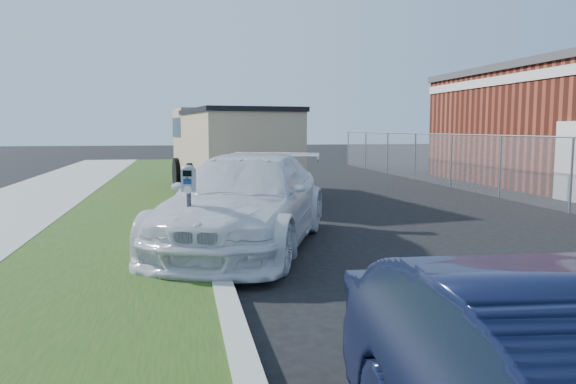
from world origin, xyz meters
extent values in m
plane|color=black|center=(0.00, 0.00, 0.00)|extent=(120.00, 120.00, 0.00)
cube|color=gray|center=(-2.60, 2.00, 0.07)|extent=(0.25, 50.00, 0.15)
cube|color=#1D4011|center=(-4.20, 2.00, 0.07)|extent=(3.00, 50.00, 0.13)
plane|color=slate|center=(6.00, 7.00, 0.90)|extent=(0.00, 30.00, 30.00)
cylinder|color=gray|center=(6.00, 7.00, 1.80)|extent=(0.04, 30.00, 0.04)
cylinder|color=gray|center=(6.00, 4.00, 0.90)|extent=(0.06, 0.06, 1.80)
cylinder|color=gray|center=(6.00, 7.00, 0.90)|extent=(0.06, 0.06, 1.80)
cylinder|color=gray|center=(6.00, 10.00, 0.90)|extent=(0.06, 0.06, 1.80)
cylinder|color=gray|center=(6.00, 13.00, 0.90)|extent=(0.06, 0.06, 1.80)
cylinder|color=gray|center=(6.00, 16.00, 0.90)|extent=(0.06, 0.06, 1.80)
cylinder|color=gray|center=(6.00, 19.00, 0.90)|extent=(0.06, 0.06, 1.80)
cylinder|color=gray|center=(6.00, 22.00, 0.90)|extent=(0.06, 0.06, 1.80)
cube|color=silver|center=(7.48, 8.00, 3.60)|extent=(0.06, 14.00, 0.30)
cube|color=silver|center=(7.45, 6.00, 1.10)|extent=(0.08, 1.10, 2.20)
cylinder|color=#3F4247|center=(-2.97, -0.01, 0.63)|extent=(0.08, 0.08, 1.00)
cube|color=gray|center=(-2.97, -0.01, 1.31)|extent=(0.21, 0.16, 0.30)
ellipsoid|color=gray|center=(-2.97, -0.01, 1.46)|extent=(0.22, 0.17, 0.11)
cube|color=black|center=(-2.99, -0.07, 1.41)|extent=(0.12, 0.04, 0.08)
cube|color=navy|center=(-2.99, -0.07, 1.30)|extent=(0.11, 0.04, 0.07)
cylinder|color=silver|center=(-2.99, -0.07, 1.18)|extent=(0.11, 0.04, 0.11)
cube|color=#3F4247|center=(-2.99, -0.07, 1.33)|extent=(0.04, 0.02, 0.05)
imported|color=white|center=(-1.98, 1.71, 0.78)|extent=(3.97, 5.80, 1.56)
cube|color=black|center=(-1.60, 8.94, 0.76)|extent=(3.23, 6.93, 0.36)
cube|color=tan|center=(-1.94, 11.32, 1.62)|extent=(2.69, 2.21, 2.09)
cube|color=black|center=(-1.94, 11.32, 2.03)|extent=(2.73, 2.23, 0.63)
cube|color=tan|center=(-1.48, 8.12, 1.62)|extent=(3.11, 4.69, 1.67)
cube|color=black|center=(-1.48, 8.12, 2.48)|extent=(3.22, 4.81, 0.13)
cube|color=black|center=(-2.09, 12.30, 0.68)|extent=(2.50, 0.51, 0.31)
cylinder|color=black|center=(-3.12, 11.04, 0.52)|extent=(0.48, 1.08, 1.04)
cylinder|color=black|center=(-0.74, 11.38, 0.52)|extent=(0.48, 1.08, 1.04)
cylinder|color=black|center=(-2.71, 8.25, 0.52)|extent=(0.48, 1.08, 1.04)
cylinder|color=black|center=(-0.34, 8.60, 0.52)|extent=(0.48, 1.08, 1.04)
cylinder|color=black|center=(-2.44, 6.40, 0.52)|extent=(0.48, 1.08, 1.04)
cylinder|color=black|center=(-0.07, 6.74, 0.52)|extent=(0.48, 1.08, 1.04)
camera|label=1|loc=(-3.07, -7.70, 2.01)|focal=35.00mm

